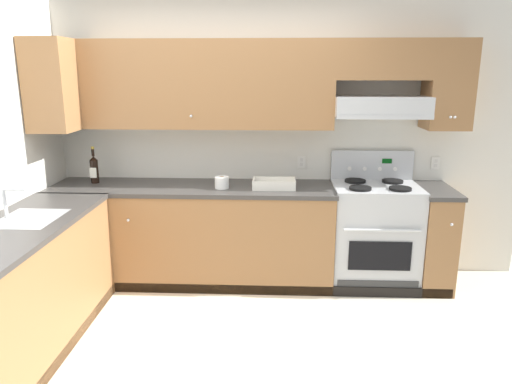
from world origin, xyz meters
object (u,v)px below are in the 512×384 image
bowl (274,185)px  paper_towel_roll (222,182)px  wine_bottle (94,169)px  stove (374,234)px

bowl → paper_towel_roll: 0.46m
wine_bottle → paper_towel_roll: wine_bottle is taller
paper_towel_roll → wine_bottle: bearing=172.6°
stove → paper_towel_roll: 1.46m
stove → paper_towel_roll: size_ratio=9.74×
stove → wine_bottle: size_ratio=3.54×
wine_bottle → paper_towel_roll: size_ratio=2.75×
stove → paper_towel_roll: (-1.37, -0.08, 0.48)m
wine_bottle → paper_towel_roll: bearing=-7.4°
bowl → paper_towel_roll: bearing=-177.7°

